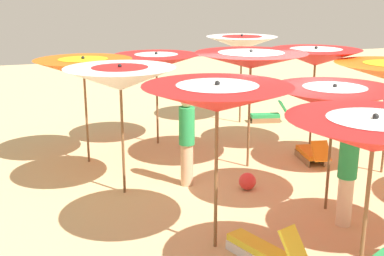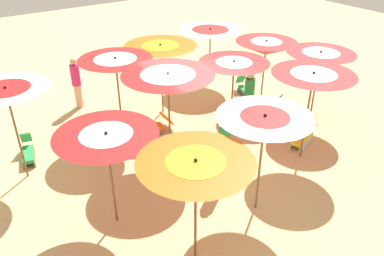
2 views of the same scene
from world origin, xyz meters
name	(u,v)px [view 2 (image 2 of 2)]	position (x,y,z in m)	size (l,w,h in m)	color
ground	(200,146)	(0.00, 0.00, -0.02)	(36.93, 36.93, 0.04)	#D1B57F
beach_umbrella_0	(320,59)	(-3.66, 0.83, 2.08)	(1.99, 1.99, 2.32)	brown
beach_umbrella_1	(266,48)	(-3.26, -0.98, 1.98)	(1.97, 1.97, 2.26)	brown
beach_umbrella_2	(210,33)	(-2.91, -3.45, 1.92)	(2.25, 2.25, 2.13)	brown
beach_umbrella_3	(313,80)	(-1.92, 2.01, 2.23)	(2.06, 2.06, 2.47)	brown
beach_umbrella_4	(234,68)	(-1.34, -0.28, 1.94)	(2.02, 2.02, 2.19)	brown
beach_umbrella_5	(161,51)	(-0.20, -2.39, 2.09)	(2.25, 2.25, 2.32)	brown
beach_umbrella_6	(264,125)	(0.50, 2.85, 2.15)	(1.97, 1.97, 2.40)	brown
beach_umbrella_7	(168,80)	(1.04, 0.07, 2.27)	(2.29, 2.29, 2.49)	brown
beach_umbrella_8	(116,65)	(1.56, -1.78, 2.19)	(2.02, 2.02, 2.43)	brown
beach_umbrella_9	(196,170)	(2.45, 3.24, 2.07)	(2.04, 2.04, 2.32)	brown
beach_umbrella_10	(107,141)	(3.27, 1.44, 2.02)	(2.03, 2.03, 2.25)	brown
beach_umbrella_11	(7,95)	(4.44, -1.30, 2.25)	(1.95, 1.95, 2.49)	brown
lounger_0	(190,80)	(-2.14, -3.66, 0.21)	(1.33, 0.72, 0.66)	silver
lounger_1	(151,127)	(0.82, -1.36, 0.21)	(1.25, 0.60, 0.60)	olive
lounger_2	(304,135)	(-2.55, 1.55, 0.21)	(1.32, 0.71, 0.69)	silver
lounger_3	(245,89)	(-3.30, -1.84, 0.21)	(0.67, 1.17, 0.63)	#333338
lounger_4	(28,152)	(4.20, -2.07, 0.20)	(0.55, 1.11, 0.61)	olive
lounger_5	(291,111)	(-3.40, 0.29, 0.21)	(0.85, 1.36, 0.67)	#333338
beachgoer_0	(76,82)	(1.94, -4.29, 0.90)	(0.30, 0.30, 1.72)	#D8A87F
beachgoer_1	(249,97)	(-1.95, -0.19, 0.91)	(0.30, 0.30, 1.74)	beige
beachgoer_2	(224,148)	(0.48, 1.63, 0.93)	(0.30, 0.30, 1.77)	#D8A87F
beach_ball	(217,149)	(-0.12, 0.63, 0.16)	(0.33, 0.33, 0.33)	red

